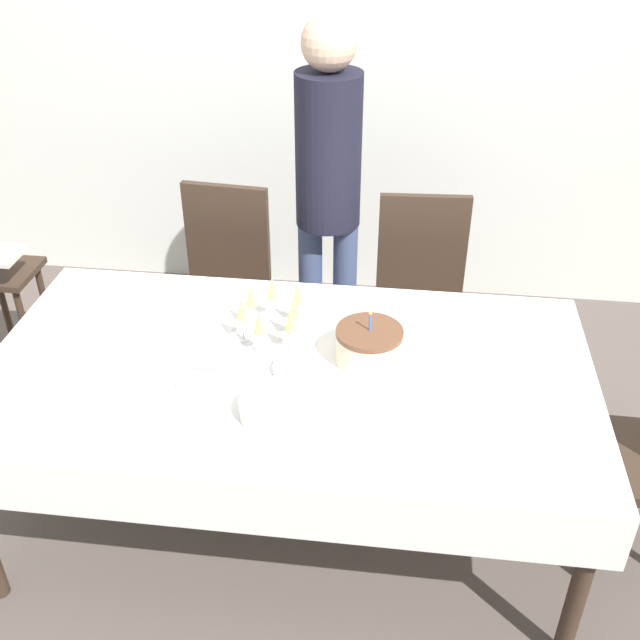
{
  "coord_description": "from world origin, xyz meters",
  "views": [
    {
      "loc": [
        0.37,
        -2.04,
        2.26
      ],
      "look_at": [
        0.1,
        0.11,
        0.85
      ],
      "focal_mm": 42.0,
      "sensor_mm": 36.0,
      "label": 1
    }
  ],
  "objects_px": {
    "dining_chair_far_left": "(222,281)",
    "person_standing": "(328,178)",
    "high_chair": "(4,287)",
    "birthday_cake": "(369,345)",
    "dining_chair_far_right": "(421,294)",
    "plate_stack_main": "(278,406)",
    "plate_stack_dessert": "(299,368)",
    "champagne_tray": "(273,316)"
  },
  "relations": [
    {
      "from": "dining_chair_far_left",
      "to": "person_standing",
      "type": "relative_size",
      "value": 0.56
    },
    {
      "from": "high_chair",
      "to": "dining_chair_far_left",
      "type": "bearing_deg",
      "value": 6.18
    },
    {
      "from": "birthday_cake",
      "to": "high_chair",
      "type": "relative_size",
      "value": 0.33
    },
    {
      "from": "dining_chair_far_right",
      "to": "person_standing",
      "type": "height_order",
      "value": "person_standing"
    },
    {
      "from": "plate_stack_main",
      "to": "person_standing",
      "type": "bearing_deg",
      "value": 89.25
    },
    {
      "from": "birthday_cake",
      "to": "plate_stack_dessert",
      "type": "relative_size",
      "value": 1.28
    },
    {
      "from": "plate_stack_dessert",
      "to": "high_chair",
      "type": "relative_size",
      "value": 0.25
    },
    {
      "from": "plate_stack_dessert",
      "to": "high_chair",
      "type": "xyz_separation_m",
      "value": [
        -1.52,
        0.8,
        -0.26
      ]
    },
    {
      "from": "birthday_cake",
      "to": "plate_stack_dessert",
      "type": "bearing_deg",
      "value": -157.59
    },
    {
      "from": "birthday_cake",
      "to": "champagne_tray",
      "type": "relative_size",
      "value": 0.72
    },
    {
      "from": "champagne_tray",
      "to": "high_chair",
      "type": "distance_m",
      "value": 1.56
    },
    {
      "from": "plate_stack_main",
      "to": "plate_stack_dessert",
      "type": "bearing_deg",
      "value": 81.47
    },
    {
      "from": "dining_chair_far_left",
      "to": "dining_chair_far_right",
      "type": "height_order",
      "value": "same"
    },
    {
      "from": "plate_stack_main",
      "to": "plate_stack_dessert",
      "type": "distance_m",
      "value": 0.23
    },
    {
      "from": "high_chair",
      "to": "plate_stack_main",
      "type": "bearing_deg",
      "value": -34.52
    },
    {
      "from": "birthday_cake",
      "to": "high_chair",
      "type": "bearing_deg",
      "value": 157.97
    },
    {
      "from": "birthday_cake",
      "to": "high_chair",
      "type": "xyz_separation_m",
      "value": [
        -1.75,
        0.71,
        -0.31
      ]
    },
    {
      "from": "champagne_tray",
      "to": "high_chair",
      "type": "relative_size",
      "value": 0.45
    },
    {
      "from": "dining_chair_far_left",
      "to": "plate_stack_dessert",
      "type": "height_order",
      "value": "dining_chair_far_left"
    },
    {
      "from": "plate_stack_main",
      "to": "dining_chair_far_right",
      "type": "bearing_deg",
      "value": 68.6
    },
    {
      "from": "champagne_tray",
      "to": "person_standing",
      "type": "height_order",
      "value": "person_standing"
    },
    {
      "from": "dining_chair_far_right",
      "to": "high_chair",
      "type": "relative_size",
      "value": 1.35
    },
    {
      "from": "birthday_cake",
      "to": "dining_chair_far_left",
      "type": "bearing_deg",
      "value": 131.6
    },
    {
      "from": "dining_chair_far_left",
      "to": "high_chair",
      "type": "xyz_separation_m",
      "value": [
        -1.02,
        -0.11,
        -0.04
      ]
    },
    {
      "from": "high_chair",
      "to": "plate_stack_dessert",
      "type": "bearing_deg",
      "value": -27.77
    },
    {
      "from": "dining_chair_far_left",
      "to": "champagne_tray",
      "type": "xyz_separation_m",
      "value": [
        0.38,
        -0.72,
        0.29
      ]
    },
    {
      "from": "birthday_cake",
      "to": "plate_stack_main",
      "type": "bearing_deg",
      "value": -129.49
    },
    {
      "from": "plate_stack_dessert",
      "to": "person_standing",
      "type": "xyz_separation_m",
      "value": [
        -0.02,
        0.98,
        0.28
      ]
    },
    {
      "from": "champagne_tray",
      "to": "dining_chair_far_right",
      "type": "bearing_deg",
      "value": 53.22
    },
    {
      "from": "plate_stack_main",
      "to": "person_standing",
      "type": "relative_size",
      "value": 0.14
    },
    {
      "from": "high_chair",
      "to": "dining_chair_far_right",
      "type": "bearing_deg",
      "value": 3.28
    },
    {
      "from": "person_standing",
      "to": "plate_stack_main",
      "type": "bearing_deg",
      "value": -90.75
    },
    {
      "from": "dining_chair_far_right",
      "to": "person_standing",
      "type": "relative_size",
      "value": 0.56
    },
    {
      "from": "birthday_cake",
      "to": "person_standing",
      "type": "height_order",
      "value": "person_standing"
    },
    {
      "from": "dining_chair_far_right",
      "to": "birthday_cake",
      "type": "relative_size",
      "value": 4.13
    },
    {
      "from": "dining_chair_far_left",
      "to": "person_standing",
      "type": "xyz_separation_m",
      "value": [
        0.48,
        0.07,
        0.51
      ]
    },
    {
      "from": "plate_stack_dessert",
      "to": "person_standing",
      "type": "relative_size",
      "value": 0.11
    },
    {
      "from": "dining_chair_far_right",
      "to": "plate_stack_dessert",
      "type": "height_order",
      "value": "dining_chair_far_right"
    },
    {
      "from": "birthday_cake",
      "to": "champagne_tray",
      "type": "xyz_separation_m",
      "value": [
        -0.35,
        0.1,
        0.02
      ]
    },
    {
      "from": "plate_stack_main",
      "to": "plate_stack_dessert",
      "type": "height_order",
      "value": "plate_stack_main"
    },
    {
      "from": "dining_chair_far_right",
      "to": "champagne_tray",
      "type": "distance_m",
      "value": 0.94
    },
    {
      "from": "plate_stack_dessert",
      "to": "birthday_cake",
      "type": "bearing_deg",
      "value": 22.41
    }
  ]
}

